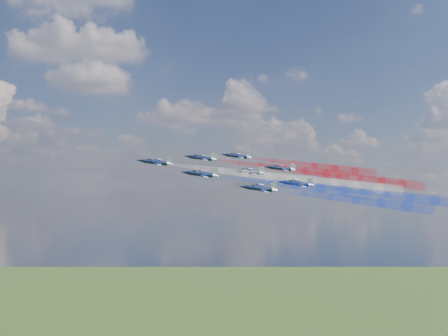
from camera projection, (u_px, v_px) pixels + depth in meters
name	position (u px, v px, depth m)	size (l,w,h in m)	color
jet_lead	(156.00, 162.00, 160.86)	(8.64, 10.80, 2.88)	black
trail_lead	(245.00, 173.00, 164.10)	(3.60, 43.33, 3.60)	white
jet_inner_left	(201.00, 174.00, 151.14)	(8.64, 10.80, 2.88)	black
trail_inner_left	(295.00, 186.00, 154.39)	(3.60, 43.33, 3.60)	blue
jet_inner_right	(202.00, 158.00, 174.39)	(8.64, 10.80, 2.88)	black
trail_inner_right	(283.00, 168.00, 177.63)	(3.60, 43.33, 3.60)	red
jet_outer_left	(260.00, 189.00, 145.62)	(8.64, 10.80, 2.88)	black
trail_outer_left	(356.00, 200.00, 148.86)	(3.60, 43.33, 3.60)	blue
jet_center_third	(249.00, 172.00, 165.68)	(8.64, 10.80, 2.88)	black
trail_center_third	(334.00, 182.00, 168.92)	(3.60, 43.33, 3.60)	white
jet_outer_right	(238.00, 156.00, 184.70)	(8.64, 10.80, 2.88)	black
trail_outer_right	(314.00, 166.00, 187.95)	(3.60, 43.33, 3.60)	red
jet_rear_left	(297.00, 184.00, 154.58)	(8.64, 10.80, 2.88)	black
trail_rear_left	(387.00, 195.00, 157.83)	(3.60, 43.33, 3.60)	blue
jet_rear_right	(281.00, 168.00, 176.30)	(8.64, 10.80, 2.88)	black
trail_rear_right	(360.00, 178.00, 179.54)	(3.60, 43.33, 3.60)	red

